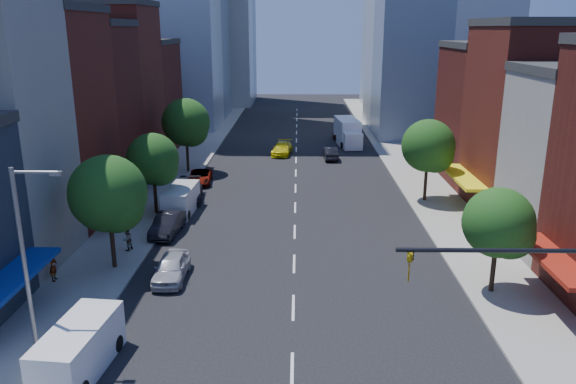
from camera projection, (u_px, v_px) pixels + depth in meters
The scene contains 28 objects.
ground at pixel (292, 371), 25.23m from camera, with size 220.00×220.00×0.00m, color black.
sidewalk_left at pixel (186, 163), 63.81m from camera, with size 5.00×120.00×0.15m, color gray.
sidewalk_right at pixel (406, 164), 63.38m from camera, with size 5.00×120.00×0.15m, color gray.
bldg_left_2 at pixel (22, 121), 43.02m from camera, with size 12.00×9.00×16.00m, color maroon.
bldg_left_3 at pixel (67, 112), 51.31m from camera, with size 12.00×8.00×15.00m, color #4C1513.
bldg_left_4 at pixel (97, 91), 59.19m from camera, with size 12.00×9.00×17.00m, color maroon.
bldg_left_5 at pixel (126, 99), 68.87m from camera, with size 12.00×10.00×13.00m, color #4C1513.
bldg_right_2 at pixel (552, 122), 45.79m from camera, with size 12.00×10.00×15.00m, color maroon.
bldg_right_3 at pixel (507, 115), 55.67m from camera, with size 12.00×10.00×13.00m, color #4C1513.
traffic_signal at pixel (575, 347), 19.58m from camera, with size 7.24×2.24×8.00m.
streetlight at pixel (27, 252), 24.91m from camera, with size 2.25×0.25×9.00m.
tree_left_near at pixel (110, 197), 34.54m from camera, with size 4.80×4.80×7.30m.
tree_left_mid at pixel (155, 161), 45.19m from camera, with size 4.20×4.20×6.65m.
tree_left_far at pixel (187, 124), 58.44m from camera, with size 5.00×5.00×7.75m.
tree_right_near at pixel (501, 226), 31.46m from camera, with size 4.00×4.00×6.20m.
tree_right_far at pixel (430, 148), 48.54m from camera, with size 4.60×4.60×7.20m.
parked_car_front at pixel (171, 267), 34.31m from camera, with size 1.83×4.55×1.55m, color #B0B0B5.
parked_car_second at pixel (167, 224), 41.82m from camera, with size 1.66×4.75×1.57m, color black.
parked_car_third at pixel (200, 177), 55.59m from camera, with size 2.18×4.72×1.31m, color #999999.
parked_car_rear at pixel (189, 191), 50.08m from camera, with size 2.30×5.65×1.64m, color black.
cargo_van_near at pixel (77, 351), 24.81m from camera, with size 2.63×5.48×2.26m.
cargo_van_far at pixel (181, 200), 46.56m from camera, with size 2.31×5.28×2.21m.
taxi at pixel (282, 149), 68.22m from camera, with size 2.10×5.18×1.50m, color yellow.
traffic_car_oncoming at pixel (330, 153), 65.85m from camera, with size 1.51×4.32×1.42m, color black.
traffic_car_far at pixel (339, 134), 78.08m from camera, with size 1.69×4.19×1.43m, color #999999.
box_truck at pixel (348, 133), 73.78m from camera, with size 3.24×8.53×3.36m.
pedestrian_near at pixel (53, 266), 33.74m from camera, with size 0.68×0.44×1.86m, color #999999.
pedestrian_far at pixel (127, 239), 38.40m from camera, with size 0.77×0.60×1.58m, color #999999.
Camera 1 is at (0.21, -21.94, 14.85)m, focal length 35.00 mm.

